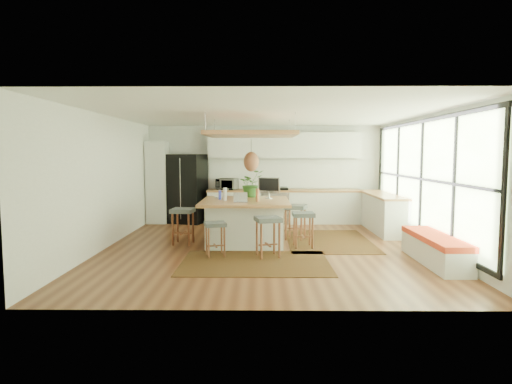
{
  "coord_description": "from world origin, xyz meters",
  "views": [
    {
      "loc": [
        -0.11,
        -8.58,
        1.91
      ],
      "look_at": [
        -0.2,
        0.5,
        1.1
      ],
      "focal_mm": 29.99,
      "sensor_mm": 36.0,
      "label": 1
    }
  ],
  "objects_px": {
    "stool_near_right": "(268,238)",
    "stool_left_side": "(183,228)",
    "island_plant": "(251,186)",
    "fridge": "(187,190)",
    "island": "(245,222)",
    "stool_near_left": "(215,238)",
    "microwave": "(227,183)",
    "stool_right_back": "(295,224)",
    "stool_right_front": "(303,230)",
    "laptop": "(241,197)",
    "monitor": "(269,187)"
  },
  "relations": [
    {
      "from": "stool_near_left",
      "to": "stool_left_side",
      "type": "relative_size",
      "value": 0.85
    },
    {
      "from": "island",
      "to": "island_plant",
      "type": "xyz_separation_m",
      "value": [
        0.1,
        0.67,
        0.7
      ]
    },
    {
      "from": "stool_near_left",
      "to": "island_plant",
      "type": "bearing_deg",
      "value": 71.5
    },
    {
      "from": "stool_near_right",
      "to": "laptop",
      "type": "height_order",
      "value": "laptop"
    },
    {
      "from": "stool_right_back",
      "to": "stool_left_side",
      "type": "height_order",
      "value": "stool_right_back"
    },
    {
      "from": "island_plant",
      "to": "fridge",
      "type": "bearing_deg",
      "value": 131.32
    },
    {
      "from": "stool_near_right",
      "to": "stool_left_side",
      "type": "relative_size",
      "value": 0.99
    },
    {
      "from": "stool_right_front",
      "to": "stool_right_back",
      "type": "distance_m",
      "value": 0.85
    },
    {
      "from": "island",
      "to": "stool_near_right",
      "type": "xyz_separation_m",
      "value": [
        0.46,
        -1.24,
        -0.11
      ]
    },
    {
      "from": "stool_right_front",
      "to": "island_plant",
      "type": "distance_m",
      "value": 1.75
    },
    {
      "from": "monitor",
      "to": "microwave",
      "type": "bearing_deg",
      "value": 137.05
    },
    {
      "from": "monitor",
      "to": "stool_right_back",
      "type": "bearing_deg",
      "value": 31.66
    },
    {
      "from": "island",
      "to": "stool_right_back",
      "type": "relative_size",
      "value": 2.39
    },
    {
      "from": "stool_right_front",
      "to": "stool_near_right",
      "type": "bearing_deg",
      "value": -132.04
    },
    {
      "from": "island",
      "to": "island_plant",
      "type": "distance_m",
      "value": 0.98
    },
    {
      "from": "stool_near_left",
      "to": "laptop",
      "type": "distance_m",
      "value": 1.11
    },
    {
      "from": "island",
      "to": "microwave",
      "type": "xyz_separation_m",
      "value": [
        -0.6,
        2.71,
        0.65
      ]
    },
    {
      "from": "fridge",
      "to": "stool_near_right",
      "type": "distance_m",
      "value": 4.57
    },
    {
      "from": "stool_near_right",
      "to": "stool_right_back",
      "type": "bearing_deg",
      "value": 68.82
    },
    {
      "from": "stool_near_left",
      "to": "monitor",
      "type": "height_order",
      "value": "monitor"
    },
    {
      "from": "island",
      "to": "laptop",
      "type": "distance_m",
      "value": 0.74
    },
    {
      "from": "stool_right_back",
      "to": "monitor",
      "type": "relative_size",
      "value": 1.51
    },
    {
      "from": "island",
      "to": "stool_near_right",
      "type": "relative_size",
      "value": 2.46
    },
    {
      "from": "stool_right_front",
      "to": "laptop",
      "type": "relative_size",
      "value": 2.39
    },
    {
      "from": "stool_near_left",
      "to": "microwave",
      "type": "distance_m",
      "value": 3.98
    },
    {
      "from": "stool_right_back",
      "to": "island_plant",
      "type": "distance_m",
      "value": 1.32
    },
    {
      "from": "stool_right_back",
      "to": "island_plant",
      "type": "bearing_deg",
      "value": 166.13
    },
    {
      "from": "island",
      "to": "stool_left_side",
      "type": "xyz_separation_m",
      "value": [
        -1.32,
        -0.11,
        -0.11
      ]
    },
    {
      "from": "stool_near_left",
      "to": "microwave",
      "type": "height_order",
      "value": "microwave"
    },
    {
      "from": "fridge",
      "to": "island",
      "type": "distance_m",
      "value": 3.26
    },
    {
      "from": "stool_right_back",
      "to": "stool_right_front",
      "type": "bearing_deg",
      "value": -83.89
    },
    {
      "from": "island",
      "to": "monitor",
      "type": "relative_size",
      "value": 3.6
    },
    {
      "from": "stool_near_left",
      "to": "island_plant",
      "type": "relative_size",
      "value": 1.05
    },
    {
      "from": "microwave",
      "to": "island_plant",
      "type": "height_order",
      "value": "island_plant"
    },
    {
      "from": "stool_near_right",
      "to": "island_plant",
      "type": "distance_m",
      "value": 2.11
    },
    {
      "from": "microwave",
      "to": "island_plant",
      "type": "distance_m",
      "value": 2.16
    },
    {
      "from": "stool_right_front",
      "to": "monitor",
      "type": "xyz_separation_m",
      "value": [
        -0.69,
        0.75,
        0.83
      ]
    },
    {
      "from": "island_plant",
      "to": "laptop",
      "type": "bearing_deg",
      "value": -99.35
    },
    {
      "from": "fridge",
      "to": "monitor",
      "type": "relative_size",
      "value": 3.7
    },
    {
      "from": "stool_near_right",
      "to": "laptop",
      "type": "relative_size",
      "value": 2.48
    },
    {
      "from": "island",
      "to": "stool_near_left",
      "type": "distance_m",
      "value": 1.31
    },
    {
      "from": "microwave",
      "to": "laptop",
      "type": "bearing_deg",
      "value": -64.54
    },
    {
      "from": "island",
      "to": "stool_right_front",
      "type": "distance_m",
      "value": 1.28
    },
    {
      "from": "fridge",
      "to": "laptop",
      "type": "xyz_separation_m",
      "value": [
        1.63,
        -3.18,
        0.12
      ]
    },
    {
      "from": "island",
      "to": "microwave",
      "type": "relative_size",
      "value": 3.34
    },
    {
      "from": "stool_right_back",
      "to": "island",
      "type": "bearing_deg",
      "value": -159.2
    },
    {
      "from": "stool_near_right",
      "to": "stool_left_side",
      "type": "bearing_deg",
      "value": 147.67
    },
    {
      "from": "stool_near_left",
      "to": "stool_right_front",
      "type": "bearing_deg",
      "value": 24.01
    },
    {
      "from": "stool_left_side",
      "to": "microwave",
      "type": "xyz_separation_m",
      "value": [
        0.72,
        2.83,
        0.76
      ]
    },
    {
      "from": "stool_right_front",
      "to": "laptop",
      "type": "bearing_deg",
      "value": -179.21
    }
  ]
}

